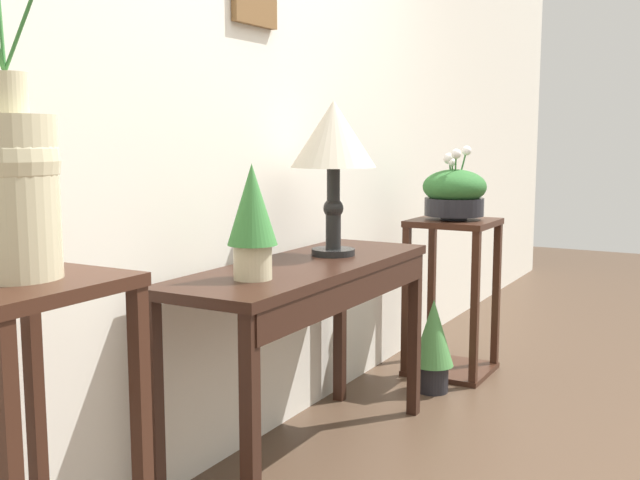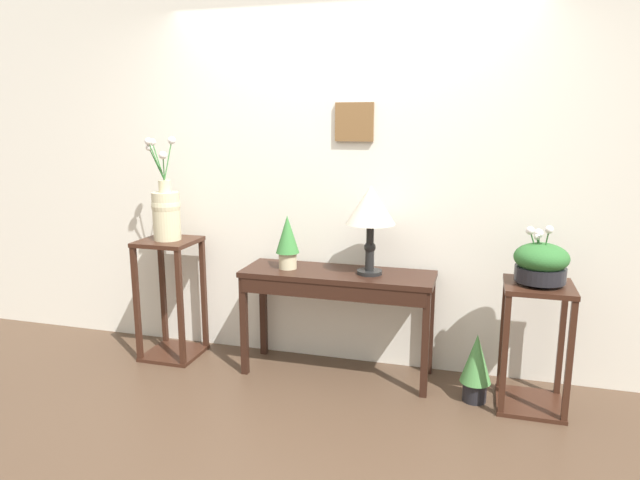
% 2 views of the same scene
% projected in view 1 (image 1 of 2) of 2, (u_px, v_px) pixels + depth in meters
% --- Properties ---
extents(back_wall_with_art, '(9.00, 0.13, 2.80)m').
position_uv_depth(back_wall_with_art, '(229.00, 78.00, 2.76)').
color(back_wall_with_art, silver).
rests_on(back_wall_with_art, ground).
extents(console_table, '(1.29, 0.42, 0.74)m').
position_uv_depth(console_table, '(311.00, 291.00, 2.72)').
color(console_table, black).
rests_on(console_table, ground).
extents(table_lamp, '(0.33, 0.33, 0.59)m').
position_uv_depth(table_lamp, '(333.00, 141.00, 2.85)').
color(table_lamp, black).
rests_on(table_lamp, console_table).
extents(potted_plant_on_console, '(0.16, 0.16, 0.37)m').
position_uv_depth(potted_plant_on_console, '(252.00, 216.00, 2.38)').
color(potted_plant_on_console, beige).
rests_on(potted_plant_on_console, console_table).
extents(pedestal_stand_left, '(0.40, 0.40, 0.89)m').
position_uv_depth(pedestal_stand_left, '(27.00, 477.00, 1.66)').
color(pedestal_stand_left, '#381E14').
rests_on(pedestal_stand_left, ground).
extents(flower_vase_tall_left, '(0.23, 0.20, 0.73)m').
position_uv_depth(flower_vase_tall_left, '(10.00, 174.00, 1.57)').
color(flower_vase_tall_left, beige).
rests_on(flower_vase_tall_left, pedestal_stand_left).
extents(pedestal_stand_right, '(0.40, 0.40, 0.78)m').
position_uv_depth(pedestal_stand_right, '(452.00, 297.00, 3.80)').
color(pedestal_stand_right, '#381E14').
rests_on(pedestal_stand_right, ground).
extents(planter_bowl_wide_right, '(0.31, 0.31, 0.36)m').
position_uv_depth(planter_bowl_wide_right, '(454.00, 193.00, 3.73)').
color(planter_bowl_wide_right, black).
rests_on(planter_bowl_wide_right, pedestal_stand_right).
extents(potted_plant_floor, '(0.19, 0.19, 0.44)m').
position_uv_depth(potted_plant_floor, '(433.00, 342.00, 3.52)').
color(potted_plant_floor, black).
rests_on(potted_plant_floor, ground).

